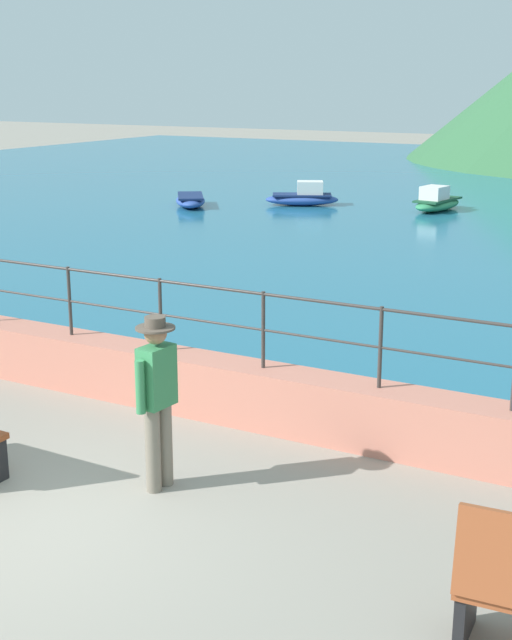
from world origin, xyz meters
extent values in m
plane|color=gray|center=(0.00, 0.00, 0.00)|extent=(120.00, 120.00, 0.00)
cube|color=tan|center=(0.00, 3.20, 0.35)|extent=(20.00, 0.56, 0.70)
cylinder|color=#383330|center=(-2.12, 3.20, 1.15)|extent=(0.04, 0.04, 0.90)
cylinder|color=#383330|center=(-0.71, 3.20, 1.15)|extent=(0.04, 0.04, 0.90)
cylinder|color=#383330|center=(0.71, 3.20, 1.15)|extent=(0.04, 0.04, 0.90)
cylinder|color=#383330|center=(2.12, 3.20, 1.15)|extent=(0.04, 0.04, 0.90)
cylinder|color=#383330|center=(0.00, 3.20, 1.57)|extent=(18.40, 0.04, 0.04)
cylinder|color=#383330|center=(0.00, 3.20, 1.15)|extent=(18.40, 0.03, 0.03)
cube|color=black|center=(3.93, 0.31, 0.22)|extent=(0.11, 0.47, 0.43)
cylinder|color=slate|center=(0.59, 1.16, 0.43)|extent=(0.15, 0.15, 0.86)
cylinder|color=slate|center=(0.61, 1.34, 0.43)|extent=(0.15, 0.15, 0.86)
cube|color=#337F4C|center=(0.60, 1.25, 1.16)|extent=(0.25, 0.38, 0.60)
cylinder|color=#337F4C|center=(0.58, 1.01, 1.12)|extent=(0.09, 0.09, 0.52)
cylinder|color=#337F4C|center=(0.62, 1.49, 1.12)|extent=(0.09, 0.09, 0.52)
sphere|color=#9E7051|center=(0.60, 1.25, 1.59)|extent=(0.22, 0.22, 0.22)
cylinder|color=#4C4238|center=(0.60, 1.25, 1.64)|extent=(0.38, 0.38, 0.02)
cylinder|color=#4C4238|center=(0.60, 1.25, 1.70)|extent=(0.20, 0.20, 0.10)
ellipsoid|color=#2D4C9E|center=(-6.92, 19.89, 0.24)|extent=(2.46, 1.84, 0.36)
cube|color=navy|center=(-6.92, 19.89, 0.39)|extent=(1.99, 1.51, 0.06)
cube|color=silver|center=(-6.70, 20.01, 0.62)|extent=(1.00, 0.92, 0.40)
ellipsoid|color=#2D4C9E|center=(-9.87, 17.99, 0.24)|extent=(2.04, 2.41, 0.36)
cube|color=navy|center=(-9.87, 17.99, 0.39)|extent=(1.67, 1.95, 0.06)
ellipsoid|color=#338C59|center=(-2.81, 20.85, 0.24)|extent=(1.22, 2.41, 0.36)
cube|color=#1C4D31|center=(-2.81, 20.85, 0.39)|extent=(1.02, 1.93, 0.06)
cube|color=silver|center=(-2.85, 20.60, 0.62)|extent=(0.74, 0.88, 0.40)
camera|label=1|loc=(5.30, -5.32, 3.90)|focal=49.74mm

